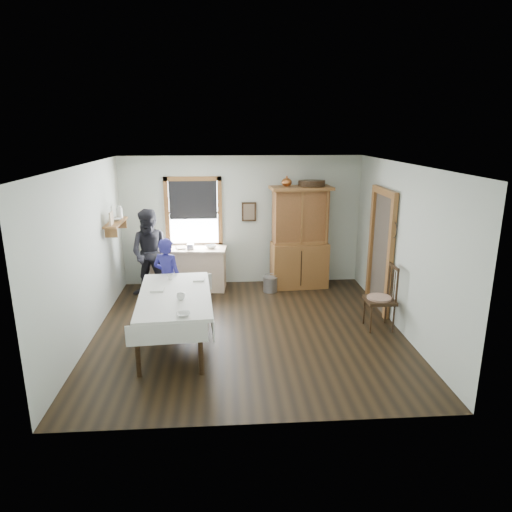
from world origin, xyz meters
name	(u,v)px	position (x,y,z in m)	size (l,w,h in m)	color
room	(248,252)	(0.00, 0.00, 1.35)	(5.01, 5.01, 2.70)	black
window	(193,209)	(-1.00, 2.46, 1.63)	(1.18, 0.07, 1.48)	white
doorway	(381,247)	(2.46, 0.85, 1.16)	(0.09, 1.14, 2.22)	#443B30
wall_shelf	(116,221)	(-2.37, 1.54, 1.57)	(0.24, 1.00, 0.44)	olive
framed_picture	(249,212)	(0.15, 2.46, 1.55)	(0.30, 0.04, 0.40)	#342312
rug_beater	(395,223)	(2.45, 0.30, 1.72)	(0.27, 0.27, 0.01)	black
work_counter	(189,269)	(-1.11, 2.12, 0.44)	(1.54, 0.58, 0.88)	tan
china_hutch	(300,238)	(1.18, 2.13, 1.06)	(1.24, 0.59, 2.11)	olive
dining_table	(176,320)	(-1.13, -0.45, 0.42)	(1.10, 2.09, 0.83)	silver
spindle_chair	(380,297)	(2.17, -0.06, 0.55)	(0.51, 0.51, 1.10)	#342312
pail	(270,284)	(0.55, 1.85, 0.15)	(0.29, 0.29, 0.31)	gray
wicker_basket	(288,284)	(0.93, 2.03, 0.09)	(0.32, 0.23, 0.19)	#A6744B
woman_blue	(168,281)	(-1.37, 0.67, 0.67)	(0.49, 0.32, 1.33)	navy
figure_dark	(152,257)	(-1.80, 1.77, 0.81)	(0.79, 0.61, 1.61)	black
table_cup_a	(181,296)	(-1.01, -0.69, 0.88)	(0.12, 0.12, 0.09)	silver
table_cup_b	(170,277)	(-1.26, 0.23, 0.88)	(0.10, 0.10, 0.09)	silver
table_bowl	(183,314)	(-0.93, -1.30, 0.86)	(0.20, 0.20, 0.05)	silver
counter_book	(176,248)	(-1.35, 2.10, 0.89)	(0.16, 0.21, 0.02)	brown
counter_bowl	(211,247)	(-0.64, 2.08, 0.91)	(0.22, 0.22, 0.07)	silver
shelf_bowl	(116,220)	(-2.37, 1.55, 1.60)	(0.22, 0.22, 0.05)	silver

